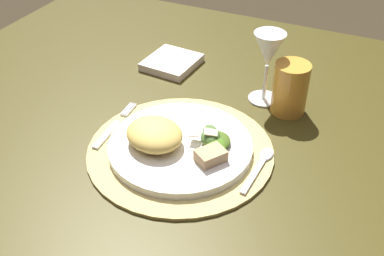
% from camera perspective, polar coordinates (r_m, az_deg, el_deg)
% --- Properties ---
extents(dining_table, '(1.21, 1.10, 0.76)m').
position_cam_1_polar(dining_table, '(1.04, -2.81, -5.65)').
color(dining_table, '#3B3511').
rests_on(dining_table, ground).
extents(placemat, '(0.34, 0.34, 0.01)m').
position_cam_1_polar(placemat, '(0.86, -1.40, -2.72)').
color(placemat, tan).
rests_on(placemat, dining_table).
extents(dinner_plate, '(0.26, 0.26, 0.01)m').
position_cam_1_polar(dinner_plate, '(0.85, -1.41, -2.18)').
color(dinner_plate, silver).
rests_on(dinner_plate, placemat).
extents(pasta_serving, '(0.14, 0.13, 0.04)m').
position_cam_1_polar(pasta_serving, '(0.84, -4.58, -0.75)').
color(pasta_serving, '#E0BE59').
rests_on(pasta_serving, dinner_plate).
extents(salad_greens, '(0.09, 0.08, 0.03)m').
position_cam_1_polar(salad_greens, '(0.84, 2.66, -1.32)').
color(salad_greens, '#45711C').
rests_on(salad_greens, dinner_plate).
extents(bread_piece, '(0.06, 0.06, 0.02)m').
position_cam_1_polar(bread_piece, '(0.80, 2.29, -3.36)').
color(bread_piece, tan).
rests_on(bread_piece, dinner_plate).
extents(fork, '(0.02, 0.16, 0.00)m').
position_cam_1_polar(fork, '(0.92, -9.52, 0.13)').
color(fork, silver).
rests_on(fork, placemat).
extents(spoon, '(0.02, 0.13, 0.01)m').
position_cam_1_polar(spoon, '(0.83, 8.43, -4.18)').
color(spoon, silver).
rests_on(spoon, placemat).
extents(napkin, '(0.12, 0.13, 0.02)m').
position_cam_1_polar(napkin, '(1.12, -2.46, 7.97)').
color(napkin, white).
rests_on(napkin, dining_table).
extents(wine_glass, '(0.06, 0.06, 0.15)m').
position_cam_1_polar(wine_glass, '(0.96, 9.24, 8.96)').
color(wine_glass, silver).
rests_on(wine_glass, dining_table).
extents(amber_tumbler, '(0.07, 0.07, 0.11)m').
position_cam_1_polar(amber_tumbler, '(0.96, 11.82, 4.73)').
color(amber_tumbler, gold).
rests_on(amber_tumbler, dining_table).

